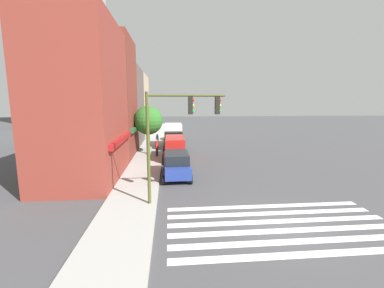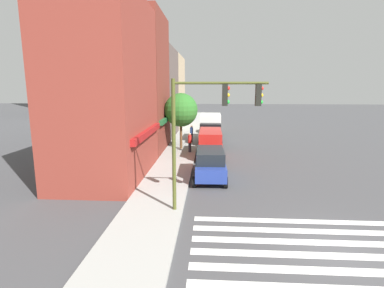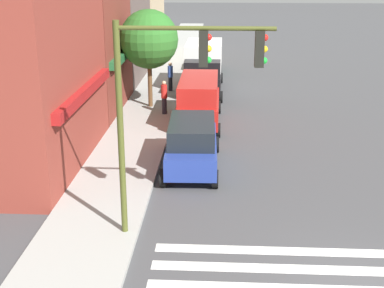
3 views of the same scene
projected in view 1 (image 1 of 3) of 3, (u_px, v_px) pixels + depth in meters
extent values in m
plane|color=#424244|center=(282.00, 226.00, 12.11)|extent=(200.00, 200.00, 0.00)
cube|color=#9E9E99|center=(120.00, 231.00, 11.43)|extent=(120.00, 3.00, 0.15)
cube|color=silver|center=(308.00, 254.00, 9.82)|extent=(0.45, 10.80, 0.01)
cube|color=silver|center=(296.00, 241.00, 10.74)|extent=(0.45, 10.80, 0.01)
cube|color=silver|center=(286.00, 231.00, 11.65)|extent=(0.45, 10.80, 0.01)
cube|color=silver|center=(278.00, 221.00, 12.57)|extent=(0.45, 10.80, 0.01)
cube|color=silver|center=(270.00, 213.00, 13.49)|extent=(0.45, 10.80, 0.01)
cube|color=silver|center=(264.00, 206.00, 14.40)|extent=(0.45, 10.80, 0.01)
cube|color=maroon|center=(83.00, 102.00, 18.81)|extent=(9.12, 5.00, 11.62)
cube|color=maroon|center=(122.00, 139.00, 19.50)|extent=(7.75, 0.30, 0.40)
cube|color=maroon|center=(109.00, 98.00, 27.02)|extent=(7.32, 5.00, 12.43)
cube|color=#1E592D|center=(136.00, 129.00, 27.77)|extent=(6.22, 0.30, 0.40)
cube|color=brown|center=(123.00, 107.00, 35.15)|extent=(8.68, 5.00, 10.44)
cube|color=maroon|center=(143.00, 123.00, 35.74)|extent=(7.38, 0.30, 0.40)
cube|color=tan|center=(133.00, 106.00, 44.58)|extent=(9.73, 5.00, 10.46)
cube|color=#1E592D|center=(148.00, 119.00, 45.17)|extent=(8.27, 0.30, 0.40)
cylinder|color=#474C1E|center=(148.00, 151.00, 14.00)|extent=(0.18, 0.18, 6.33)
cylinder|color=#474C1E|center=(186.00, 96.00, 13.72)|extent=(0.12, 4.21, 0.12)
cube|color=black|center=(190.00, 105.00, 13.82)|extent=(0.32, 0.24, 0.95)
sphere|color=red|center=(193.00, 100.00, 13.79)|extent=(0.18, 0.18, 0.18)
sphere|color=#EAAD14|center=(193.00, 106.00, 13.84)|extent=(0.18, 0.18, 0.18)
sphere|color=green|center=(193.00, 111.00, 13.88)|extent=(0.18, 0.18, 0.18)
cube|color=black|center=(217.00, 105.00, 13.95)|extent=(0.32, 0.24, 0.95)
sphere|color=red|center=(220.00, 100.00, 13.92)|extent=(0.18, 0.18, 0.18)
sphere|color=#EAAD14|center=(220.00, 106.00, 13.97)|extent=(0.18, 0.18, 0.18)
sphere|color=green|center=(220.00, 111.00, 14.01)|extent=(0.18, 0.18, 0.18)
cube|color=navy|center=(177.00, 167.00, 20.09)|extent=(4.75, 2.03, 0.85)
cube|color=black|center=(177.00, 157.00, 19.97)|extent=(3.34, 1.84, 0.75)
cylinder|color=black|center=(164.00, 180.00, 18.17)|extent=(0.68, 0.22, 0.68)
cylinder|color=black|center=(191.00, 179.00, 18.34)|extent=(0.68, 0.22, 0.68)
cylinder|color=black|center=(165.00, 167.00, 21.99)|extent=(0.68, 0.22, 0.68)
cylinder|color=black|center=(187.00, 166.00, 22.16)|extent=(0.68, 0.22, 0.68)
cube|color=#B21E19|center=(175.00, 152.00, 26.07)|extent=(5.01, 2.02, 1.00)
cube|color=#B21E19|center=(175.00, 142.00, 25.91)|extent=(4.76, 1.86, 1.00)
cylinder|color=black|center=(165.00, 161.00, 24.00)|extent=(0.68, 0.22, 0.68)
cylinder|color=black|center=(186.00, 161.00, 24.18)|extent=(0.68, 0.22, 0.68)
cylinder|color=black|center=(165.00, 153.00, 28.12)|extent=(0.68, 0.22, 0.68)
cylinder|color=black|center=(183.00, 152.00, 28.30)|extent=(0.68, 0.22, 0.68)
cube|color=black|center=(173.00, 141.00, 33.03)|extent=(6.22, 2.26, 1.10)
cube|color=silver|center=(173.00, 130.00, 33.43)|extent=(4.36, 2.24, 1.60)
cube|color=black|center=(174.00, 135.00, 30.92)|extent=(1.76, 2.11, 0.90)
cylinder|color=black|center=(165.00, 149.00, 30.37)|extent=(0.68, 0.22, 0.68)
cylinder|color=black|center=(183.00, 149.00, 30.57)|extent=(0.68, 0.22, 0.68)
cylinder|color=black|center=(165.00, 142.00, 35.67)|extent=(0.68, 0.22, 0.68)
cylinder|color=black|center=(181.00, 142.00, 35.86)|extent=(0.68, 0.22, 0.68)
cube|color=#1E6638|center=(173.00, 136.00, 39.44)|extent=(4.45, 1.91, 0.70)
cube|color=black|center=(173.00, 132.00, 39.34)|extent=(2.46, 1.72, 0.55)
cylinder|color=black|center=(167.00, 140.00, 37.66)|extent=(0.68, 0.22, 0.68)
cylinder|color=black|center=(179.00, 140.00, 37.82)|extent=(0.68, 0.22, 0.68)
cylinder|color=black|center=(167.00, 137.00, 41.18)|extent=(0.68, 0.22, 0.68)
cylinder|color=black|center=(178.00, 137.00, 41.34)|extent=(0.68, 0.22, 0.68)
cylinder|color=#23232D|center=(157.00, 152.00, 27.23)|extent=(0.26, 0.26, 0.85)
cylinder|color=red|center=(157.00, 145.00, 27.11)|extent=(0.32, 0.32, 0.70)
sphere|color=tan|center=(157.00, 141.00, 27.04)|extent=(0.22, 0.22, 0.22)
cylinder|color=#23232D|center=(157.00, 144.00, 32.51)|extent=(0.26, 0.26, 0.85)
cylinder|color=#2D4C9E|center=(157.00, 138.00, 32.38)|extent=(0.32, 0.32, 0.70)
sphere|color=tan|center=(157.00, 135.00, 32.31)|extent=(0.22, 0.22, 0.22)
cylinder|color=brown|center=(149.00, 142.00, 28.49)|extent=(0.24, 0.24, 2.60)
sphere|color=#286623|center=(148.00, 120.00, 28.11)|extent=(3.16, 3.16, 3.16)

